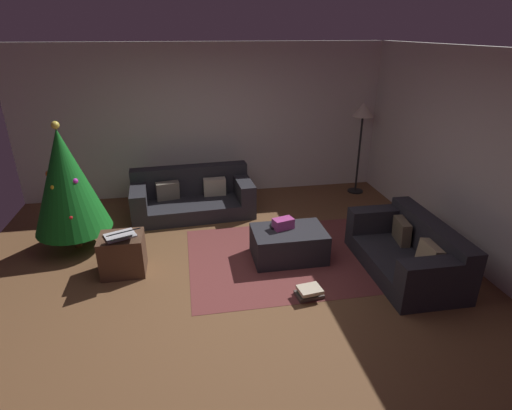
% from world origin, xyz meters
% --- Properties ---
extents(ground_plane, '(6.40, 6.40, 0.00)m').
position_xyz_m(ground_plane, '(0.00, 0.00, 0.00)').
color(ground_plane, brown).
extents(rear_partition, '(6.40, 0.12, 2.60)m').
position_xyz_m(rear_partition, '(0.00, 3.14, 1.30)').
color(rear_partition, silver).
rests_on(rear_partition, ground_plane).
extents(corner_partition, '(0.12, 6.40, 2.60)m').
position_xyz_m(corner_partition, '(3.14, 0.00, 1.30)').
color(corner_partition, silver).
rests_on(corner_partition, ground_plane).
extents(couch_left, '(1.95, 1.02, 0.71)m').
position_xyz_m(couch_left, '(-0.35, 2.25, 0.27)').
color(couch_left, '#26262B').
rests_on(couch_left, ground_plane).
extents(couch_right, '(0.89, 1.64, 0.65)m').
position_xyz_m(couch_right, '(2.23, -0.03, 0.26)').
color(couch_right, '#26262B').
rests_on(couch_right, ground_plane).
extents(ottoman, '(0.94, 0.63, 0.40)m').
position_xyz_m(ottoman, '(0.83, 0.53, 0.20)').
color(ottoman, '#26262B').
rests_on(ottoman, ground_plane).
extents(gift_box, '(0.29, 0.22, 0.14)m').
position_xyz_m(gift_box, '(0.77, 0.60, 0.47)').
color(gift_box, '#B23F8C').
rests_on(gift_box, ottoman).
extents(tv_remote, '(0.06, 0.16, 0.02)m').
position_xyz_m(tv_remote, '(0.65, 0.66, 0.41)').
color(tv_remote, black).
rests_on(tv_remote, ottoman).
extents(christmas_tree, '(0.99, 0.99, 1.75)m').
position_xyz_m(christmas_tree, '(-1.96, 1.33, 0.97)').
color(christmas_tree, brown).
rests_on(christmas_tree, ground_plane).
extents(side_table, '(0.52, 0.44, 0.49)m').
position_xyz_m(side_table, '(-1.25, 0.56, 0.25)').
color(side_table, '#4C3323').
rests_on(side_table, ground_plane).
extents(laptop, '(0.48, 0.52, 0.19)m').
position_xyz_m(laptop, '(-1.23, 0.50, 0.55)').
color(laptop, silver).
rests_on(laptop, side_table).
extents(book_stack, '(0.32, 0.27, 0.14)m').
position_xyz_m(book_stack, '(0.85, -0.36, 0.07)').
color(book_stack, '#4C423D').
rests_on(book_stack, ground_plane).
extents(corner_lamp, '(0.36, 0.36, 1.63)m').
position_xyz_m(corner_lamp, '(2.65, 2.63, 1.39)').
color(corner_lamp, black).
rests_on(corner_lamp, ground_plane).
extents(area_rug, '(2.60, 2.00, 0.01)m').
position_xyz_m(area_rug, '(0.83, 0.53, 0.00)').
color(area_rug, brown).
rests_on(area_rug, ground_plane).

